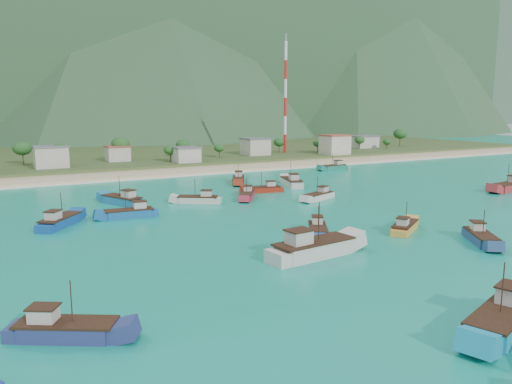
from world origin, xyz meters
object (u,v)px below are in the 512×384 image
boat_6 (313,249)px  boat_18 (334,168)px  boat_2 (264,190)px  boat_7 (503,320)px  boat_12 (318,231)px  boat_16 (199,200)px  boat_17 (65,331)px  radio_tower (285,98)px  boat_3 (123,201)px  boat_21 (238,181)px  boat_23 (130,214)px  boat_11 (60,222)px  boat_25 (405,228)px  boat_8 (509,187)px  boat_10 (292,183)px  boat_22 (481,238)px  boat_5 (247,196)px  boat_13 (319,197)px

boat_6 → boat_18: (64.40, 78.12, -0.40)m
boat_2 → boat_7: (-19.09, -78.17, 0.33)m
boat_12 → boat_18: size_ratio=0.90×
boat_16 → boat_17: 65.38m
radio_tower → boat_3: bearing=-139.9°
boat_3 → boat_21: 39.12m
boat_12 → boat_23: size_ratio=0.89×
radio_tower → boat_11: bearing=-139.2°
boat_11 → boat_12: boat_11 is taller
boat_23 → boat_25: 50.54m
boat_8 → boat_10: bearing=46.6°
boat_6 → boat_18: 101.24m
boat_2 → boat_22: 57.13m
boat_23 → boat_10: bearing=-64.0°
boat_11 → boat_5: bearing=48.9°
boat_21 → boat_3: bearing=51.5°
boat_7 → boat_8: size_ratio=1.01×
boat_17 → boat_18: 132.09m
boat_8 → boat_12: size_ratio=1.36×
boat_6 → boat_23: boat_6 is taller
boat_21 → boat_16: bearing=74.3°
boat_6 → boat_25: 22.65m
boat_8 → boat_16: bearing=67.2°
boat_3 → boat_16: 16.34m
boat_16 → boat_21: size_ratio=0.91×
radio_tower → boat_6: size_ratio=3.25×
boat_6 → boat_18: boat_6 is taller
boat_6 → boat_7: bearing=-1.9°
boat_7 → boat_23: (-17.72, 65.73, -0.23)m
boat_5 → boat_8: (62.68, -22.78, 0.33)m
boat_6 → boat_17: boat_6 is taller
boat_3 → boat_12: 46.78m
radio_tower → boat_16: radio_tower is taller
boat_13 → boat_25: boat_13 is taller
boat_16 → boat_6: bearing=-148.5°
boat_11 → boat_17: (-5.96, -46.24, -0.07)m
boat_13 → boat_6: bearing=120.7°
boat_2 → boat_8: (54.90, -28.32, 0.34)m
boat_7 → boat_25: (20.11, 32.22, -0.33)m
boat_3 → boat_23: boat_3 is taller
boat_10 → boat_16: size_ratio=1.26×
boat_18 → boat_22: 92.32m
boat_18 → boat_5: bearing=119.2°
boat_2 → boat_12: (-13.08, -40.44, 0.00)m
boat_18 → boat_25: boat_18 is taller
boat_18 → boat_22: bearing=152.4°
boat_8 → boat_13: bearing=68.7°
boat_7 → boat_11: (-30.52, 64.48, -0.17)m
boat_7 → boat_18: 122.91m
radio_tower → boat_17: size_ratio=4.55×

